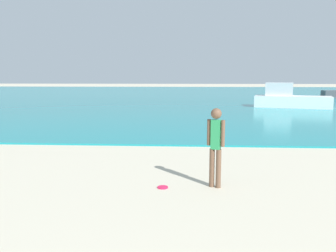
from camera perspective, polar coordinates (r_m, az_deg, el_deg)
The scene contains 4 objects.
water at distance 41.22m, azimuth 1.99°, elevation 5.15°, with size 160.00×60.00×0.06m, color teal.
person_standing at distance 7.18m, azimuth 7.91°, elevation -2.79°, with size 0.36×0.22×1.67m.
frisbee at distance 7.29m, azimuth -0.88°, elevation -10.13°, with size 0.22×0.22×0.03m, color #E51E4C.
boat_near at distance 26.24m, azimuth 19.48°, elevation 4.26°, with size 5.46×3.03×1.77m.
Camera 1 is at (0.99, 0.44, 2.32)m, focal length 36.76 mm.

